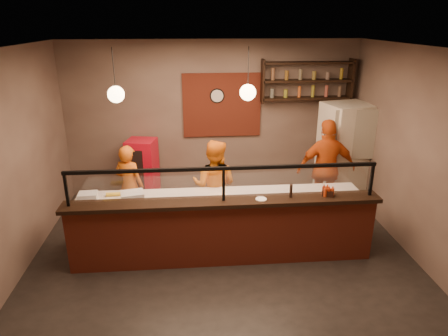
{
  "coord_description": "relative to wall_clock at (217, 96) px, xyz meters",
  "views": [
    {
      "loc": [
        -0.45,
        -5.61,
        3.56
      ],
      "look_at": [
        0.06,
        0.3,
        1.34
      ],
      "focal_mm": 32.0,
      "sensor_mm": 36.0,
      "label": 1
    }
  ],
  "objects": [
    {
      "name": "floor",
      "position": [
        -0.1,
        -2.46,
        -2.1
      ],
      "size": [
        6.0,
        6.0,
        0.0
      ],
      "primitive_type": "plane",
      "color": "black",
      "rests_on": "ground"
    },
    {
      "name": "ceiling",
      "position": [
        -0.1,
        -2.46,
        1.1
      ],
      "size": [
        6.0,
        6.0,
        0.0
      ],
      "primitive_type": "plane",
      "rotation": [
        3.14,
        0.0,
        0.0
      ],
      "color": "#372F2A",
      "rests_on": "wall_back"
    },
    {
      "name": "wall_back",
      "position": [
        -0.1,
        0.04,
        -0.5
      ],
      "size": [
        6.0,
        0.0,
        6.0
      ],
      "primitive_type": "plane",
      "rotation": [
        1.57,
        0.0,
        0.0
      ],
      "color": "#7A6659",
      "rests_on": "floor"
    },
    {
      "name": "wall_left",
      "position": [
        -3.1,
        -2.46,
        -0.5
      ],
      "size": [
        0.0,
        5.0,
        5.0
      ],
      "primitive_type": "plane",
      "rotation": [
        1.57,
        0.0,
        1.57
      ],
      "color": "#7A6659",
      "rests_on": "floor"
    },
    {
      "name": "wall_right",
      "position": [
        2.9,
        -2.46,
        -0.5
      ],
      "size": [
        0.0,
        5.0,
        5.0
      ],
      "primitive_type": "plane",
      "rotation": [
        1.57,
        0.0,
        -1.57
      ],
      "color": "#7A6659",
      "rests_on": "floor"
    },
    {
      "name": "wall_front",
      "position": [
        -0.1,
        -4.96,
        -0.5
      ],
      "size": [
        6.0,
        0.0,
        6.0
      ],
      "primitive_type": "plane",
      "rotation": [
        -1.57,
        0.0,
        0.0
      ],
      "color": "#7A6659",
      "rests_on": "floor"
    },
    {
      "name": "brick_patch",
      "position": [
        0.1,
        0.01,
        -0.2
      ],
      "size": [
        1.6,
        0.04,
        1.3
      ],
      "primitive_type": "cube",
      "color": "maroon",
      "rests_on": "wall_back"
    },
    {
      "name": "service_counter",
      "position": [
        -0.1,
        -2.76,
        -1.6
      ],
      "size": [
        4.6,
        0.25,
        1.0
      ],
      "primitive_type": "cube",
      "color": "maroon",
      "rests_on": "floor"
    },
    {
      "name": "counter_ledge",
      "position": [
        -0.1,
        -2.76,
        -1.07
      ],
      "size": [
        4.7,
        0.37,
        0.06
      ],
      "primitive_type": "cube",
      "color": "black",
      "rests_on": "service_counter"
    },
    {
      "name": "worktop_cabinet",
      "position": [
        -0.1,
        -2.26,
        -1.68
      ],
      "size": [
        4.6,
        0.75,
        0.85
      ],
      "primitive_type": "cube",
      "color": "gray",
      "rests_on": "floor"
    },
    {
      "name": "worktop",
      "position": [
        -0.1,
        -2.26,
        -1.23
      ],
      "size": [
        4.6,
        0.75,
        0.05
      ],
      "primitive_type": "cube",
      "color": "white",
      "rests_on": "worktop_cabinet"
    },
    {
      "name": "sneeze_guard",
      "position": [
        -0.1,
        -2.76,
        -0.73
      ],
      "size": [
        4.5,
        0.05,
        0.52
      ],
      "color": "white",
      "rests_on": "counter_ledge"
    },
    {
      "name": "wall_shelving",
      "position": [
        1.8,
        -0.14,
        0.3
      ],
      "size": [
        1.84,
        0.28,
        0.85
      ],
      "color": "black",
      "rests_on": "wall_back"
    },
    {
      "name": "wall_clock",
      "position": [
        0.0,
        0.0,
        0.0
      ],
      "size": [
        0.3,
        0.04,
        0.3
      ],
      "primitive_type": "cylinder",
      "rotation": [
        1.57,
        0.0,
        0.0
      ],
      "color": "black",
      "rests_on": "wall_back"
    },
    {
      "name": "pendant_left",
      "position": [
        -1.6,
        -2.26,
        0.45
      ],
      "size": [
        0.24,
        0.24,
        0.77
      ],
      "color": "black",
      "rests_on": "ceiling"
    },
    {
      "name": "pendant_right",
      "position": [
        0.3,
        -2.26,
        0.45
      ],
      "size": [
        0.24,
        0.24,
        0.77
      ],
      "color": "black",
      "rests_on": "ceiling"
    },
    {
      "name": "cook_left",
      "position": [
        -1.67,
        -1.38,
        -1.34
      ],
      "size": [
        0.65,
        0.56,
        1.52
      ],
      "primitive_type": "imported",
      "rotation": [
        0.0,
        0.0,
        2.72
      ],
      "color": "orange",
      "rests_on": "floor"
    },
    {
      "name": "cook_mid",
      "position": [
        -0.17,
        -1.67,
        -1.27
      ],
      "size": [
        0.96,
        0.85,
        1.66
      ],
      "primitive_type": "imported",
      "rotation": [
        0.0,
        0.0,
        2.82
      ],
      "color": "orange",
      "rests_on": "floor"
    },
    {
      "name": "cook_right",
      "position": [
        1.95,
        -1.29,
        -1.16
      ],
      "size": [
        1.1,
        0.46,
        1.88
      ],
      "primitive_type": "imported",
      "rotation": [
        0.0,
        0.0,
        3.15
      ],
      "color": "#CD4E13",
      "rests_on": "floor"
    },
    {
      "name": "fridge",
      "position": [
        2.5,
        -0.71,
        -1.08
      ],
      "size": [
        1.01,
        0.97,
        2.04
      ],
      "primitive_type": "cube",
      "rotation": [
        0.0,
        0.0,
        0.23
      ],
      "color": "beige",
      "rests_on": "floor"
    },
    {
      "name": "red_cooler",
      "position": [
        -1.55,
        -0.31,
        -1.45
      ],
      "size": [
        0.65,
        0.61,
        1.3
      ],
      "primitive_type": "cube",
      "rotation": [
        0.0,
        0.0,
        -0.21
      ],
      "color": "red",
      "rests_on": "floor"
    },
    {
      "name": "pizza_dough",
      "position": [
        -0.14,
        -2.36,
        -1.19
      ],
      "size": [
        0.51,
        0.51,
        0.01
      ],
      "primitive_type": "cylinder",
      "rotation": [
        0.0,
        0.0,
        -0.14
      ],
      "color": "white",
      "rests_on": "worktop"
    },
    {
      "name": "prep_tub_a",
      "position": [
        -1.48,
        -2.38,
        -1.12
      ],
      "size": [
        0.39,
        0.34,
        0.17
      ],
      "primitive_type": "cube",
      "rotation": [
        0.0,
        0.0,
        0.21
      ],
      "color": "silver",
      "rests_on": "worktop"
    },
    {
      "name": "prep_tub_b",
      "position": [
        -2.17,
        -2.28,
        -1.13
      ],
      "size": [
        0.3,
        0.24,
        0.14
      ],
      "primitive_type": "cube",
      "rotation": [
        0.0,
        0.0,
        0.06
      ],
      "color": "white",
      "rests_on": "worktop"
    },
    {
      "name": "prep_tub_c",
      "position": [
        -1.47,
        -2.41,
        -1.13
      ],
      "size": [
        0.34,
        0.31,
        0.14
      ],
      "primitive_type": "cube",
      "rotation": [
        0.0,
        0.0,
        0.42
      ],
      "color": "silver",
      "rests_on": "worktop"
    },
    {
      "name": "rolling_pin",
      "position": [
        -1.75,
        -2.11,
        -1.17
      ],
      "size": [
        0.36,
        0.08,
        0.06
      ],
      "primitive_type": "cylinder",
      "rotation": [
        0.0,
        1.57,
        0.05
      ],
      "color": "yellow",
      "rests_on": "worktop"
    },
    {
      "name": "condiment_caddy",
      "position": [
        1.48,
        -2.73,
        -0.99
      ],
      "size": [
        0.2,
        0.18,
        0.09
      ],
      "primitive_type": "cube",
      "rotation": [
        0.0,
        0.0,
        -0.38
      ],
      "color": "black",
      "rests_on": "counter_ledge"
    },
    {
      "name": "pepper_mill",
      "position": [
        0.91,
        -2.73,
        -0.94
      ],
      "size": [
        0.05,
        0.05,
        0.2
      ],
      "primitive_type": "cylinder",
      "rotation": [
        0.0,
        0.0,
        0.19
      ],
      "color": "black",
      "rests_on": "counter_ledge"
    },
    {
      "name": "small_plate",
      "position": [
        0.46,
        -2.78,
        -1.03
      ],
      "size": [
        0.19,
        0.19,
        0.01
      ],
      "primitive_type": "cylinder",
      "rotation": [
        0.0,
        0.0,
        -0.2
      ],
      "color": "white",
      "rests_on": "counter_ledge"
    }
  ]
}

